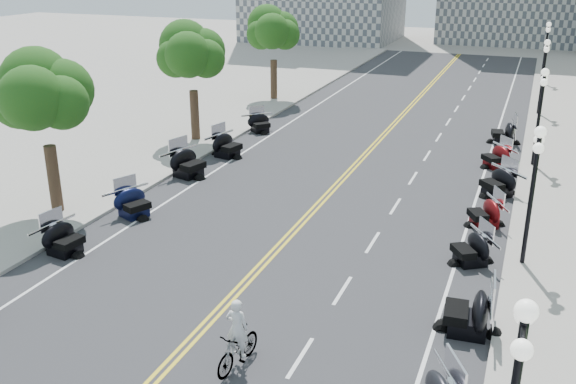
% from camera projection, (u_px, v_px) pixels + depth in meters
% --- Properties ---
extents(ground, '(160.00, 160.00, 0.00)m').
position_uv_depth(ground, '(254.00, 274.00, 22.13)').
color(ground, gray).
extents(road, '(16.00, 90.00, 0.01)m').
position_uv_depth(road, '(339.00, 183.00, 30.86)').
color(road, '#333335').
rests_on(road, ground).
extents(centerline_yellow_a, '(0.12, 90.00, 0.00)m').
position_uv_depth(centerline_yellow_a, '(336.00, 183.00, 30.89)').
color(centerline_yellow_a, yellow).
rests_on(centerline_yellow_a, road).
extents(centerline_yellow_b, '(0.12, 90.00, 0.00)m').
position_uv_depth(centerline_yellow_b, '(341.00, 183.00, 30.81)').
color(centerline_yellow_b, yellow).
rests_on(centerline_yellow_b, road).
extents(edge_line_north, '(0.12, 90.00, 0.00)m').
position_uv_depth(edge_line_north, '(476.00, 200.00, 28.68)').
color(edge_line_north, white).
rests_on(edge_line_north, road).
extents(edge_line_south, '(0.12, 90.00, 0.00)m').
position_uv_depth(edge_line_south, '(220.00, 168.00, 33.03)').
color(edge_line_south, white).
rests_on(edge_line_south, road).
extents(lane_dash_5, '(0.12, 2.00, 0.00)m').
position_uv_depth(lane_dash_5, '(300.00, 357.00, 17.55)').
color(lane_dash_5, white).
rests_on(lane_dash_5, road).
extents(lane_dash_6, '(0.12, 2.00, 0.00)m').
position_uv_depth(lane_dash_6, '(342.00, 290.00, 21.04)').
color(lane_dash_6, white).
rests_on(lane_dash_6, road).
extents(lane_dash_7, '(0.12, 2.00, 0.00)m').
position_uv_depth(lane_dash_7, '(373.00, 242.00, 24.53)').
color(lane_dash_7, white).
rests_on(lane_dash_7, road).
extents(lane_dash_8, '(0.12, 2.00, 0.00)m').
position_uv_depth(lane_dash_8, '(395.00, 206.00, 28.02)').
color(lane_dash_8, white).
rests_on(lane_dash_8, road).
extents(lane_dash_9, '(0.12, 2.00, 0.00)m').
position_uv_depth(lane_dash_9, '(413.00, 178.00, 31.51)').
color(lane_dash_9, white).
rests_on(lane_dash_9, road).
extents(lane_dash_10, '(0.12, 2.00, 0.00)m').
position_uv_depth(lane_dash_10, '(427.00, 156.00, 35.00)').
color(lane_dash_10, white).
rests_on(lane_dash_10, road).
extents(lane_dash_11, '(0.12, 2.00, 0.00)m').
position_uv_depth(lane_dash_11, '(439.00, 137.00, 38.49)').
color(lane_dash_11, white).
rests_on(lane_dash_11, road).
extents(lane_dash_12, '(0.12, 2.00, 0.00)m').
position_uv_depth(lane_dash_12, '(448.00, 122.00, 41.98)').
color(lane_dash_12, white).
rests_on(lane_dash_12, road).
extents(lane_dash_13, '(0.12, 2.00, 0.00)m').
position_uv_depth(lane_dash_13, '(456.00, 109.00, 45.47)').
color(lane_dash_13, white).
rests_on(lane_dash_13, road).
extents(lane_dash_14, '(0.12, 2.00, 0.00)m').
position_uv_depth(lane_dash_14, '(463.00, 98.00, 48.96)').
color(lane_dash_14, white).
rests_on(lane_dash_14, road).
extents(lane_dash_15, '(0.12, 2.00, 0.00)m').
position_uv_depth(lane_dash_15, '(469.00, 88.00, 52.45)').
color(lane_dash_15, white).
rests_on(lane_dash_15, road).
extents(lane_dash_16, '(0.12, 2.00, 0.00)m').
position_uv_depth(lane_dash_16, '(475.00, 80.00, 55.94)').
color(lane_dash_16, white).
rests_on(lane_dash_16, road).
extents(lane_dash_17, '(0.12, 2.00, 0.00)m').
position_uv_depth(lane_dash_17, '(479.00, 72.00, 59.43)').
color(lane_dash_17, white).
rests_on(lane_dash_17, road).
extents(lane_dash_18, '(0.12, 2.00, 0.00)m').
position_uv_depth(lane_dash_18, '(484.00, 66.00, 62.92)').
color(lane_dash_18, white).
rests_on(lane_dash_18, road).
extents(lane_dash_19, '(0.12, 2.00, 0.00)m').
position_uv_depth(lane_dash_19, '(487.00, 60.00, 66.41)').
color(lane_dash_19, white).
rests_on(lane_dash_19, road).
extents(sidewalk_north, '(5.00, 90.00, 0.15)m').
position_uv_depth(sidewalk_north, '(575.00, 212.00, 27.26)').
color(sidewalk_north, '#9E9991').
rests_on(sidewalk_north, ground).
extents(sidewalk_south, '(5.00, 90.00, 0.15)m').
position_uv_depth(sidewalk_south, '(152.00, 158.00, 34.41)').
color(sidewalk_south, '#9E9991').
rests_on(sidewalk_south, ground).
extents(street_lamp_2, '(0.50, 1.20, 4.90)m').
position_uv_depth(street_lamp_2, '(531.00, 198.00, 21.78)').
color(street_lamp_2, black).
rests_on(street_lamp_2, sidewalk_north).
extents(street_lamp_3, '(0.50, 1.20, 4.90)m').
position_uv_depth(street_lamp_3, '(539.00, 118.00, 32.26)').
color(street_lamp_3, black).
rests_on(street_lamp_3, sidewalk_north).
extents(street_lamp_4, '(0.50, 1.20, 4.90)m').
position_uv_depth(street_lamp_4, '(543.00, 77.00, 42.73)').
color(street_lamp_4, black).
rests_on(street_lamp_4, sidewalk_north).
extents(street_lamp_5, '(0.50, 1.20, 4.90)m').
position_uv_depth(street_lamp_5, '(545.00, 53.00, 53.20)').
color(street_lamp_5, black).
rests_on(street_lamp_5, sidewalk_north).
extents(tree_2, '(4.80, 4.80, 9.20)m').
position_uv_depth(tree_2, '(44.00, 104.00, 25.62)').
color(tree_2, '#235619').
rests_on(tree_2, sidewalk_south).
extents(tree_3, '(4.80, 4.80, 9.20)m').
position_uv_depth(tree_3, '(192.00, 60.00, 36.09)').
color(tree_3, '#235619').
rests_on(tree_3, sidewalk_south).
extents(tree_4, '(4.80, 4.80, 9.20)m').
position_uv_depth(tree_4, '(273.00, 36.00, 46.56)').
color(tree_4, '#235619').
rests_on(tree_4, sidewalk_south).
extents(motorcycle_n_5, '(2.29, 2.29, 1.50)m').
position_uv_depth(motorcycle_n_5, '(469.00, 310.00, 18.49)').
color(motorcycle_n_5, black).
rests_on(motorcycle_n_5, road).
extents(motorcycle_n_6, '(2.52, 2.52, 1.27)m').
position_uv_depth(motorcycle_n_6, '(471.00, 247.00, 22.66)').
color(motorcycle_n_6, black).
rests_on(motorcycle_n_6, road).
extents(motorcycle_n_7, '(2.44, 2.44, 1.26)m').
position_uv_depth(motorcycle_n_7, '(485.00, 212.00, 25.80)').
color(motorcycle_n_7, '#590A0C').
rests_on(motorcycle_n_7, road).
extents(motorcycle_n_8, '(2.84, 2.84, 1.40)m').
position_uv_depth(motorcycle_n_8, '(498.00, 181.00, 29.02)').
color(motorcycle_n_8, black).
rests_on(motorcycle_n_8, road).
extents(motorcycle_n_9, '(2.57, 2.57, 1.28)m').
position_uv_depth(motorcycle_n_9, '(496.00, 155.00, 32.92)').
color(motorcycle_n_9, '#590A0C').
rests_on(motorcycle_n_9, road).
extents(motorcycle_n_10, '(2.35, 2.35, 1.42)m').
position_uv_depth(motorcycle_n_10, '(504.00, 132.00, 37.03)').
color(motorcycle_n_10, black).
rests_on(motorcycle_n_10, road).
extents(motorcycle_s_5, '(2.11, 2.11, 1.31)m').
position_uv_depth(motorcycle_s_5, '(63.00, 237.00, 23.42)').
color(motorcycle_s_5, black).
rests_on(motorcycle_s_5, road).
extents(motorcycle_s_6, '(2.50, 2.50, 1.33)m').
position_uv_depth(motorcycle_s_6, '(133.00, 201.00, 26.76)').
color(motorcycle_s_6, black).
rests_on(motorcycle_s_6, road).
extents(motorcycle_s_7, '(2.71, 2.71, 1.54)m').
position_uv_depth(motorcycle_s_7, '(188.00, 162.00, 31.51)').
color(motorcycle_s_7, black).
rests_on(motorcycle_s_7, road).
extents(motorcycle_s_8, '(2.46, 2.46, 1.43)m').
position_uv_depth(motorcycle_s_8, '(227.00, 144.00, 34.59)').
color(motorcycle_s_8, black).
rests_on(motorcycle_s_8, road).
extents(motorcycle_s_9, '(2.53, 2.53, 1.25)m').
position_uv_depth(motorcycle_s_9, '(260.00, 122.00, 39.43)').
color(motorcycle_s_9, black).
rests_on(motorcycle_s_9, road).
extents(bicycle, '(0.81, 1.95, 1.14)m').
position_uv_depth(bicycle, '(238.00, 349.00, 16.98)').
color(bicycle, '#A51414').
rests_on(bicycle, road).
extents(cyclist_rider, '(0.62, 0.41, 1.70)m').
position_uv_depth(cyclist_rider, '(236.00, 302.00, 16.49)').
color(cyclist_rider, white).
rests_on(cyclist_rider, bicycle).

